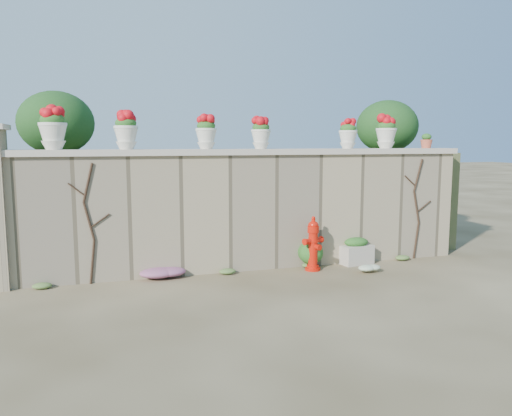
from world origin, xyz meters
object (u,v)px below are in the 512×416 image
object	(u,v)px
planter_box	(356,252)
urn_pot_0	(53,128)
fire_hydrant	(313,243)
terracotta_pot	(426,142)

from	to	relation	value
planter_box	urn_pot_0	xyz separation A→B (m)	(-5.09, 0.27, 2.20)
planter_box	urn_pot_0	world-z (taller)	urn_pot_0
fire_hydrant	urn_pot_0	xyz separation A→B (m)	(-4.14, 0.47, 1.95)
urn_pot_0	terracotta_pot	size ratio (longest dim) A/B	2.43
fire_hydrant	terracotta_pot	xyz separation A→B (m)	(2.54, 0.47, 1.75)
planter_box	terracotta_pot	xyz separation A→B (m)	(1.60, 0.27, 2.00)
fire_hydrant	terracotta_pot	bearing A→B (deg)	-9.81
fire_hydrant	terracotta_pot	world-z (taller)	terracotta_pot
planter_box	urn_pot_0	distance (m)	5.55
planter_box	terracotta_pot	bearing A→B (deg)	-0.24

